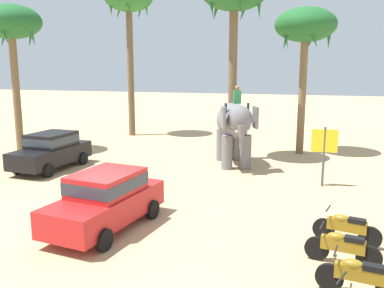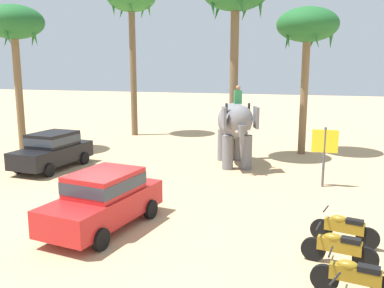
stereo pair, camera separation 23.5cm
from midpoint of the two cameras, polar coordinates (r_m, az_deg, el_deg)
name	(u,v)px [view 2 (the right image)]	position (r m, az deg, el deg)	size (l,w,h in m)	color
ground_plane	(106,223)	(13.21, -11.25, -10.62)	(120.00, 120.00, 0.00)	tan
car_sedan_foreground	(104,198)	(12.57, -11.49, -7.25)	(2.32, 4.31, 1.70)	red
car_parked_far_side	(53,149)	(20.40, -18.30, -0.65)	(2.13, 4.22, 1.70)	black
elephant_with_mahout	(235,125)	(19.85, 6.30, 2.63)	(2.66, 4.01, 3.88)	slate
motorcycle_second_in_row	(355,277)	(9.64, 22.14, -16.58)	(1.79, 0.56, 0.94)	black
motorcycle_mid_row	(339,248)	(10.88, 20.14, -13.23)	(1.79, 0.58, 0.94)	black
motorcycle_fourth_in_row	(344,228)	(12.11, 20.71, -10.77)	(1.77, 0.66, 0.94)	black
palm_tree_behind_elephant	(131,4)	(29.10, -8.08, 18.53)	(3.20, 3.20, 10.05)	brown
palm_tree_left_of_road	(307,29)	(23.21, 15.86, 15.00)	(3.20, 3.20, 7.76)	brown
palm_tree_far_back	(14,26)	(24.79, -23.04, 14.68)	(3.20, 3.20, 7.95)	brown
signboard_yellow	(325,145)	(17.11, 18.14, -0.16)	(1.00, 0.10, 2.40)	#4C4C51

